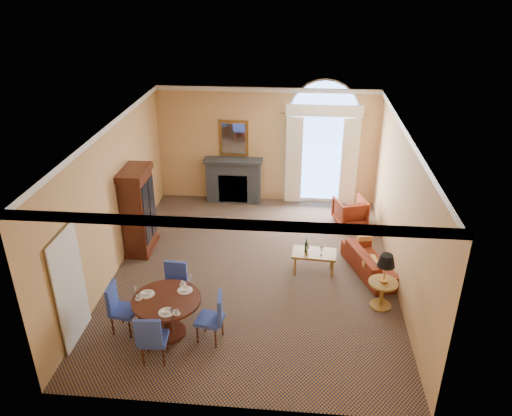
# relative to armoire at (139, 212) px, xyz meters

# --- Properties ---
(ground) EXTENTS (7.50, 7.50, 0.00)m
(ground) POSITION_rel_armoire_xyz_m (2.72, -0.73, -0.97)
(ground) COLOR #121D39
(ground) RESTS_ON ground
(room_envelope) EXTENTS (6.04, 7.52, 3.45)m
(room_envelope) POSITION_rel_armoire_xyz_m (2.69, -0.07, 1.54)
(room_envelope) COLOR tan
(room_envelope) RESTS_ON ground
(armoire) EXTENTS (0.58, 1.03, 2.02)m
(armoire) POSITION_rel_armoire_xyz_m (0.00, 0.00, 0.00)
(armoire) COLOR #37160C
(armoire) RESTS_ON ground
(dining_table) EXTENTS (1.23, 1.23, 0.97)m
(dining_table) POSITION_rel_armoire_xyz_m (1.38, -2.92, -0.41)
(dining_table) COLOR #37160C
(dining_table) RESTS_ON ground
(dining_chair_north) EXTENTS (0.46, 0.47, 0.98)m
(dining_chair_north) POSITION_rel_armoire_xyz_m (1.34, -2.14, -0.41)
(dining_chair_north) COLOR #283F9E
(dining_chair_north) RESTS_ON ground
(dining_chair_south) EXTENTS (0.47, 0.49, 0.98)m
(dining_chair_south) POSITION_rel_armoire_xyz_m (1.30, -3.67, -0.41)
(dining_chair_south) COLOR #283F9E
(dining_chair_south) RESTS_ON ground
(dining_chair_east) EXTENTS (0.52, 0.52, 0.98)m
(dining_chair_east) POSITION_rel_armoire_xyz_m (2.24, -3.01, -0.41)
(dining_chair_east) COLOR #283F9E
(dining_chair_east) RESTS_ON ground
(dining_chair_west) EXTENTS (0.50, 0.50, 0.98)m
(dining_chair_west) POSITION_rel_armoire_xyz_m (0.48, -2.89, -0.41)
(dining_chair_west) COLOR #283F9E
(dining_chair_west) RESTS_ON ground
(sofa) EXTENTS (1.24, 1.88, 0.51)m
(sofa) POSITION_rel_armoire_xyz_m (5.27, -0.52, -0.72)
(sofa) COLOR maroon
(sofa) RESTS_ON ground
(armchair) EXTENTS (0.94, 0.95, 0.69)m
(armchair) POSITION_rel_armoire_xyz_m (4.97, 1.74, -0.63)
(armchair) COLOR maroon
(armchair) RESTS_ON ground
(coffee_table) EXTENTS (0.97, 0.58, 0.80)m
(coffee_table) POSITION_rel_armoire_xyz_m (4.01, -0.62, -0.53)
(coffee_table) COLOR olive
(coffee_table) RESTS_ON ground
(side_table) EXTENTS (0.57, 0.57, 1.15)m
(side_table) POSITION_rel_armoire_xyz_m (5.32, -1.75, -0.24)
(side_table) COLOR olive
(side_table) RESTS_ON ground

